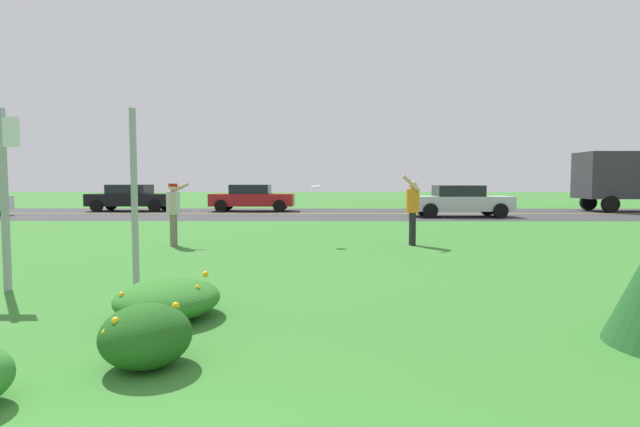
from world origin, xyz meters
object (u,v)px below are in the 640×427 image
(sign_post_by_roadside, at_px, (134,198))
(car_silver_rightmost, at_px, (460,201))
(frisbee_white, at_px, (316,186))
(person_thrower_red_cap_gray_shirt, at_px, (173,208))
(car_black_center_left, at_px, (131,198))
(sign_post_near_path, at_px, (3,182))
(person_catcher_orange_shirt, at_px, (413,207))
(car_red_center_right, at_px, (252,198))

(sign_post_by_roadside, height_order, car_silver_rightmost, sign_post_by_roadside)
(frisbee_white, bearing_deg, person_thrower_red_cap_gray_shirt, -173.95)
(car_silver_rightmost, bearing_deg, car_black_center_left, 166.15)
(car_black_center_left, distance_m, car_silver_rightmost, 17.36)
(sign_post_near_path, relative_size, person_catcher_orange_shirt, 1.50)
(car_silver_rightmost, bearing_deg, frisbee_white, -122.50)
(sign_post_by_roadside, bearing_deg, frisbee_white, 62.20)
(person_catcher_orange_shirt, relative_size, car_black_center_left, 0.40)
(person_thrower_red_cap_gray_shirt, distance_m, car_silver_rightmost, 14.51)
(person_thrower_red_cap_gray_shirt, bearing_deg, sign_post_by_roadside, -79.73)
(person_catcher_orange_shirt, distance_m, car_red_center_right, 15.72)
(sign_post_by_roadside, bearing_deg, sign_post_near_path, -166.89)
(person_thrower_red_cap_gray_shirt, height_order, frisbee_white, person_thrower_red_cap_gray_shirt)
(person_thrower_red_cap_gray_shirt, bearing_deg, car_red_center_right, 90.72)
(sign_post_near_path, bearing_deg, sign_post_by_roadside, 13.11)
(person_thrower_red_cap_gray_shirt, relative_size, car_red_center_right, 0.36)
(sign_post_by_roadside, height_order, frisbee_white, sign_post_by_roadside)
(car_black_center_left, bearing_deg, person_catcher_orange_shirt, -48.11)
(car_silver_rightmost, bearing_deg, car_red_center_right, 157.88)
(sign_post_by_roadside, height_order, car_red_center_right, sign_post_by_roadside)
(person_catcher_orange_shirt, height_order, car_red_center_right, person_catcher_orange_shirt)
(car_black_center_left, xyz_separation_m, car_silver_rightmost, (16.86, -4.15, 0.00))
(frisbee_white, height_order, car_black_center_left, frisbee_white)
(sign_post_near_path, distance_m, person_catcher_orange_shirt, 8.91)
(person_catcher_orange_shirt, xyz_separation_m, car_red_center_right, (-6.29, 14.40, -0.26))
(car_red_center_right, bearing_deg, person_thrower_red_cap_gray_shirt, -89.28)
(sign_post_near_path, distance_m, car_red_center_right, 19.89)
(car_black_center_left, bearing_deg, car_silver_rightmost, -13.85)
(sign_post_near_path, relative_size, person_thrower_red_cap_gray_shirt, 1.68)
(car_black_center_left, bearing_deg, frisbee_white, -53.80)
(person_catcher_orange_shirt, distance_m, car_black_center_left, 19.35)
(sign_post_by_roadside, relative_size, frisbee_white, 10.24)
(frisbee_white, relative_size, car_black_center_left, 0.06)
(car_black_center_left, xyz_separation_m, car_red_center_right, (6.64, 0.00, 0.00))
(car_black_center_left, bearing_deg, person_thrower_red_cap_gray_shirt, -65.00)
(person_catcher_orange_shirt, height_order, car_silver_rightmost, person_catcher_orange_shirt)
(sign_post_by_roadside, xyz_separation_m, person_thrower_red_cap_gray_shirt, (-0.87, 4.81, -0.42))
(frisbee_white, xyz_separation_m, car_red_center_right, (-3.79, 14.25, -0.77))
(person_catcher_orange_shirt, xyz_separation_m, car_silver_rightmost, (3.93, 10.25, -0.26))
(person_thrower_red_cap_gray_shirt, distance_m, frisbee_white, 3.67)
(sign_post_by_roadside, distance_m, car_black_center_left, 20.91)
(sign_post_near_path, relative_size, sign_post_by_roadside, 0.98)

